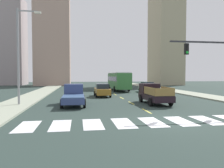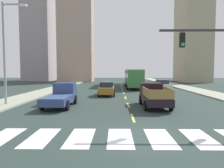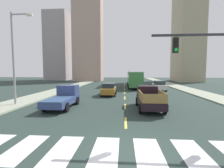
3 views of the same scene
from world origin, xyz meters
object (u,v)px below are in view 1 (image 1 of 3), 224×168
pickup_stakebed (153,94)px  city_bus (118,80)px  sedan_far (147,87)px  streetlight_left (20,52)px  sedan_mid (102,90)px  pickup_dark (74,95)px

pickup_stakebed → city_bus: 18.47m
pickup_stakebed → sedan_far: 14.35m
pickup_stakebed → streetlight_left: bearing=-179.3°
pickup_stakebed → sedan_mid: (-4.39, 7.65, -0.08)m
pickup_stakebed → pickup_dark: (-8.01, 0.07, -0.02)m
pickup_stakebed → sedan_mid: bearing=121.5°
sedan_far → pickup_dark: bearing=-133.7°
pickup_dark → sedan_far: bearing=45.9°
city_bus → sedan_mid: (-4.24, -10.79, -1.09)m
sedan_mid → streetlight_left: (-8.49, -7.44, 4.11)m
sedan_mid → city_bus: bearing=67.4°
city_bus → pickup_stakebed: bearing=-90.6°
sedan_mid → sedan_far: bearing=35.6°
city_bus → sedan_far: 6.22m
streetlight_left → city_bus: bearing=55.1°
sedan_mid → pickup_dark: bearing=-116.6°
pickup_stakebed → streetlight_left: (-12.88, 0.21, 4.03)m
pickup_stakebed → sedan_mid: 8.82m
pickup_dark → pickup_stakebed: bearing=-3.7°
streetlight_left → pickup_stakebed: bearing=-0.9°
pickup_stakebed → pickup_dark: bearing=-178.9°
pickup_dark → city_bus: 20.01m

